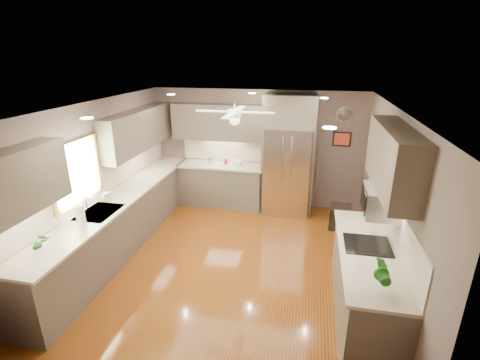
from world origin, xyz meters
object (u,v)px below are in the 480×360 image
(canister_b, at_px, (210,160))
(microwave, at_px, (381,202))
(bowl, at_px, (237,165))
(refrigerator, at_px, (288,157))
(paper_towel, at_px, (80,215))
(potted_plant_right, at_px, (381,272))
(canister_d, at_px, (226,161))
(stool, at_px, (340,217))
(potted_plant_left, at_px, (39,242))
(soap_bottle, at_px, (107,195))

(canister_b, bearing_deg, microwave, -42.48)
(canister_b, xyz_separation_m, bowl, (0.61, -0.04, -0.04))
(refrigerator, xyz_separation_m, paper_towel, (-2.63, -3.07, -0.11))
(canister_b, height_order, potted_plant_right, potted_plant_right)
(potted_plant_right, bearing_deg, canister_b, 127.81)
(canister_b, bearing_deg, paper_towel, -107.16)
(canister_d, height_order, microwave, microwave)
(potted_plant_right, relative_size, stool, 0.75)
(canister_d, height_order, potted_plant_right, potted_plant_right)
(potted_plant_left, height_order, refrigerator, refrigerator)
(soap_bottle, height_order, bowl, soap_bottle)
(canister_b, distance_m, stool, 2.94)
(canister_b, height_order, microwave, microwave)
(potted_plant_right, xyz_separation_m, paper_towel, (-3.85, 0.62, -0.03))
(soap_bottle, xyz_separation_m, microwave, (4.08, -0.48, 0.44))
(canister_b, height_order, canister_d, canister_b)
(microwave, xyz_separation_m, stool, (-0.24, 2.10, -1.24))
(potted_plant_left, bearing_deg, refrigerator, 55.30)
(canister_b, relative_size, soap_bottle, 0.72)
(canister_d, bearing_deg, paper_towel, -112.44)
(potted_plant_right, bearing_deg, bowl, 121.71)
(canister_b, bearing_deg, potted_plant_left, -104.16)
(potted_plant_left, relative_size, bowl, 1.31)
(canister_b, xyz_separation_m, refrigerator, (1.67, -0.04, 0.18))
(canister_b, xyz_separation_m, microwave, (3.00, -2.75, 0.47))
(canister_b, height_order, paper_towel, paper_towel)
(canister_b, relative_size, potted_plant_left, 0.46)
(soap_bottle, distance_m, refrigerator, 3.55)
(potted_plant_left, bearing_deg, paper_towel, 88.84)
(bowl, bearing_deg, canister_b, 176.65)
(refrigerator, relative_size, microwave, 4.45)
(potted_plant_left, distance_m, stool, 5.00)
(potted_plant_right, bearing_deg, potted_plant_left, -177.93)
(bowl, height_order, stool, bowl)
(paper_towel, bearing_deg, soap_bottle, 98.25)
(canister_b, relative_size, bowl, 0.60)
(potted_plant_left, xyz_separation_m, paper_towel, (0.02, 0.76, -0.01))
(soap_bottle, height_order, potted_plant_left, potted_plant_left)
(canister_d, height_order, paper_towel, paper_towel)
(potted_plant_left, height_order, paper_towel, paper_towel)
(microwave, xyz_separation_m, paper_towel, (-3.96, -0.36, -0.40))
(canister_d, relative_size, bowl, 0.48)
(canister_b, distance_m, paper_towel, 3.25)
(potted_plant_left, distance_m, microwave, 4.15)
(potted_plant_left, bearing_deg, bowl, 67.50)
(refrigerator, bearing_deg, potted_plant_left, -124.70)
(refrigerator, bearing_deg, bowl, 179.80)
(microwave, bearing_deg, potted_plant_right, -96.33)
(canister_b, relative_size, stool, 0.29)
(potted_plant_left, bearing_deg, microwave, 15.72)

